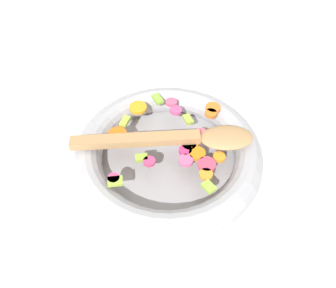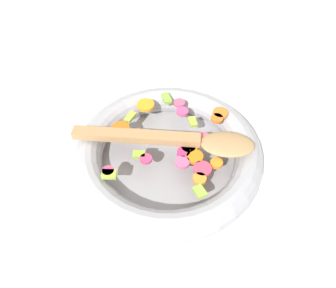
{
  "view_description": "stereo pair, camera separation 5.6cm",
  "coord_description": "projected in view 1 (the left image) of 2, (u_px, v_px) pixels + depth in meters",
  "views": [
    {
      "loc": [
        0.36,
        -0.01,
        0.48
      ],
      "look_at": [
        0.0,
        0.0,
        0.05
      ],
      "focal_mm": 35.0,
      "sensor_mm": 36.0,
      "label": 1
    },
    {
      "loc": [
        0.36,
        0.04,
        0.48
      ],
      "look_at": [
        0.0,
        0.0,
        0.05
      ],
      "focal_mm": 35.0,
      "sensor_mm": 36.0,
      "label": 2
    }
  ],
  "objects": [
    {
      "name": "skillet",
      "position": [
        168.0,
        154.0,
        0.58
      ],
      "size": [
        0.33,
        0.33,
        0.05
      ],
      "color": "gray",
      "rests_on": "ground_plane"
    },
    {
      "name": "ground_plane",
      "position": [
        168.0,
        162.0,
        0.6
      ],
      "size": [
        4.0,
        4.0,
        0.0
      ],
      "primitive_type": "plane",
      "color": "silver"
    },
    {
      "name": "wooden_spoon",
      "position": [
        182.0,
        138.0,
        0.55
      ],
      "size": [
        0.06,
        0.31,
        0.01
      ],
      "color": "#A87F51",
      "rests_on": "chopped_vegetables"
    },
    {
      "name": "chopped_vegetables",
      "position": [
        175.0,
        138.0,
        0.57
      ],
      "size": [
        0.23,
        0.24,
        0.01
      ],
      "color": "orange",
      "rests_on": "skillet"
    }
  ]
}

